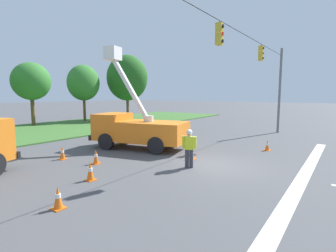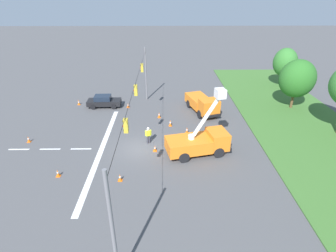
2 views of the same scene
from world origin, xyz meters
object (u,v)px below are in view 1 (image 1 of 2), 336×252
tree_east_end (127,78)px  traffic_cone_near_bucket (90,171)px  traffic_cone_far_right (192,154)px  traffic_cone_far_left (267,145)px  tree_far_east (83,83)px  traffic_cone_mid_left (96,157)px  road_worker (189,146)px  tree_east (31,81)px  utility_truck_bucket_lift (137,127)px  traffic_cone_foreground_left (62,153)px  traffic_cone_lane_edge_a (58,198)px

tree_east_end → traffic_cone_near_bucket: size_ratio=11.13×
traffic_cone_far_right → traffic_cone_far_left: bearing=-31.6°
traffic_cone_far_left → traffic_cone_far_right: bearing=148.4°
tree_far_east → traffic_cone_far_left: (-4.23, -22.38, -4.37)m
traffic_cone_far_left → traffic_cone_mid_left: bearing=142.5°
tree_far_east → road_worker: bearing=-116.3°
tree_east → traffic_cone_far_left: (1.67, -23.09, -4.33)m
tree_east → tree_east_end: bearing=-14.9°
road_worker → traffic_cone_mid_left: size_ratio=2.48×
tree_east → road_worker: bearing=-101.2°
traffic_cone_near_bucket → traffic_cone_far_right: traffic_cone_near_bucket is taller
utility_truck_bucket_lift → traffic_cone_far_right: utility_truck_bucket_lift is taller
traffic_cone_far_right → tree_east: bearing=82.5°
traffic_cone_far_left → traffic_cone_foreground_left: bearing=135.4°
traffic_cone_far_left → road_worker: bearing=161.1°
traffic_cone_far_right → traffic_cone_mid_left: bearing=136.2°
tree_east_end → traffic_cone_near_bucket: 25.25m
traffic_cone_foreground_left → traffic_cone_far_left: bearing=-44.6°
tree_east → traffic_cone_mid_left: 18.65m
road_worker → tree_east: bearing=78.8°
traffic_cone_mid_left → traffic_cone_lane_edge_a: 5.00m
tree_far_east → traffic_cone_mid_left: bearing=-126.4°
traffic_cone_mid_left → tree_east_end: bearing=39.4°
utility_truck_bucket_lift → traffic_cone_far_left: size_ratio=9.92×
utility_truck_bucket_lift → traffic_cone_near_bucket: (-5.66, -2.57, -0.94)m
road_worker → traffic_cone_foreground_left: bearing=111.3°
road_worker → traffic_cone_far_right: road_worker is taller
tree_far_east → traffic_cone_far_left: size_ratio=10.79×
traffic_cone_near_bucket → tree_east_end: bearing=39.9°
traffic_cone_near_bucket → traffic_cone_lane_edge_a: size_ratio=1.08×
traffic_cone_foreground_left → traffic_cone_mid_left: 2.15m
tree_far_east → traffic_cone_mid_left: 20.79m
tree_east_end → road_worker: bearing=-130.0°
traffic_cone_far_left → traffic_cone_near_bucket: bearing=156.0°
road_worker → traffic_cone_lane_edge_a: (-5.96, 0.97, -0.66)m
tree_far_east → traffic_cone_lane_edge_a: bearing=-129.6°
tree_far_east → traffic_cone_far_left: 23.19m
tree_far_east → road_worker: 23.03m
road_worker → traffic_cone_far_left: road_worker is taller
traffic_cone_foreground_left → traffic_cone_far_left: (8.24, -8.13, -0.04)m
traffic_cone_far_right → tree_east_end: bearing=51.8°
traffic_cone_near_bucket → utility_truck_bucket_lift: bearing=24.4°
utility_truck_bucket_lift → traffic_cone_far_right: size_ratio=10.67×
traffic_cone_lane_edge_a → tree_east: bearing=63.3°
tree_far_east → tree_east_end: size_ratio=0.81×
traffic_cone_near_bucket → tree_east: bearing=67.2°
tree_far_east → traffic_cone_lane_edge_a: (-16.03, -19.41, -4.33)m
utility_truck_bucket_lift → tree_east: bearing=82.1°
tree_far_east → traffic_cone_mid_left: size_ratio=9.53×
traffic_cone_lane_edge_a → traffic_cone_near_bucket: bearing=30.4°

